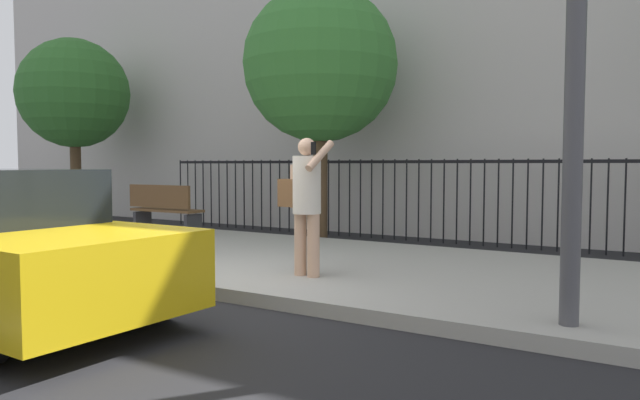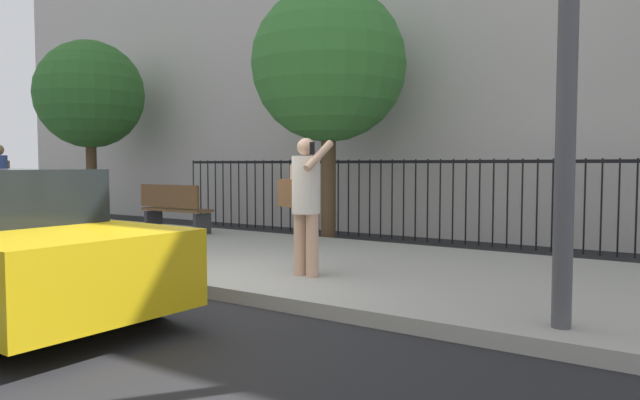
% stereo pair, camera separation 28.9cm
% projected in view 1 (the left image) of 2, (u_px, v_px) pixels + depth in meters
% --- Properties ---
extents(ground_plane, '(60.00, 60.00, 0.00)m').
position_uv_depth(ground_plane, '(186.00, 296.00, 6.75)').
color(ground_plane, black).
extents(sidewalk, '(28.00, 4.40, 0.15)m').
position_uv_depth(sidewalk, '(295.00, 262.00, 8.61)').
color(sidewalk, '#9E9B93').
rests_on(sidewalk, ground).
extents(iron_fence, '(12.03, 0.04, 1.60)m').
position_uv_depth(iron_fence, '(401.00, 189.00, 11.69)').
color(iron_fence, black).
rests_on(iron_fence, ground).
extents(pedestrian_on_phone, '(0.67, 0.49, 1.66)m').
position_uv_depth(pedestrian_on_phone, '(305.00, 196.00, 7.13)').
color(pedestrian_on_phone, tan).
rests_on(pedestrian_on_phone, sidewalk).
extents(street_bench, '(1.60, 0.45, 0.95)m').
position_uv_depth(street_bench, '(164.00, 208.00, 11.58)').
color(street_bench, brown).
rests_on(street_bench, sidewalk).
extents(street_tree_near, '(2.94, 2.94, 4.86)m').
position_uv_depth(street_tree_near, '(320.00, 65.00, 11.24)').
color(street_tree_near, '#4C3823').
rests_on(street_tree_near, ground).
extents(street_tree_far, '(2.75, 2.75, 4.67)m').
position_uv_depth(street_tree_far, '(74.00, 94.00, 15.02)').
color(street_tree_far, '#4C3823').
rests_on(street_tree_far, ground).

